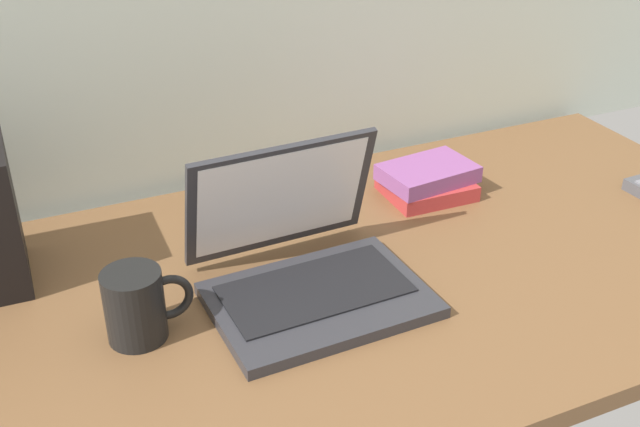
# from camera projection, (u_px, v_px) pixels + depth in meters

# --- Properties ---
(desk) EXTENTS (1.60, 0.76, 0.03)m
(desk) POSITION_uv_depth(u_px,v_px,m) (335.00, 286.00, 1.21)
(desk) COLOR brown
(desk) RESTS_ON ground
(laptop) EXTENTS (0.32, 0.29, 0.21)m
(laptop) POSITION_uv_depth(u_px,v_px,m) (305.00, 263.00, 1.16)
(laptop) COLOR #2D2D33
(laptop) RESTS_ON desk
(coffee_mug) EXTENTS (0.12, 0.08, 0.10)m
(coffee_mug) POSITION_uv_depth(u_px,v_px,m) (137.00, 304.00, 1.06)
(coffee_mug) COLOR black
(coffee_mug) RESTS_ON desk
(book_stack) EXTENTS (0.18, 0.13, 0.06)m
(book_stack) POSITION_uv_depth(u_px,v_px,m) (427.00, 180.00, 1.43)
(book_stack) COLOR #B23333
(book_stack) RESTS_ON desk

